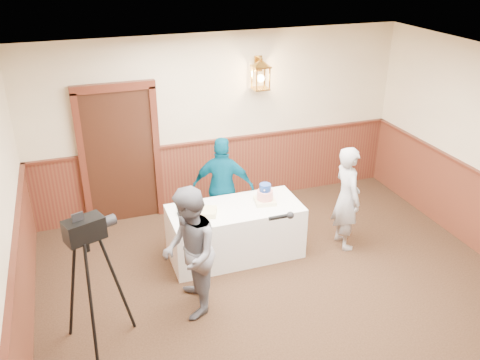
# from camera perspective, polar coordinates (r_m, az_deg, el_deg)

# --- Properties ---
(ground) EXTENTS (7.00, 7.00, 0.00)m
(ground) POSITION_cam_1_polar(r_m,az_deg,el_deg) (5.96, 8.51, -17.33)
(ground) COLOR black
(ground) RESTS_ON ground
(room_shell) EXTENTS (6.02, 7.02, 2.81)m
(room_shell) POSITION_cam_1_polar(r_m,az_deg,el_deg) (5.39, 6.85, -2.41)
(room_shell) COLOR beige
(room_shell) RESTS_ON ground
(display_table) EXTENTS (1.80, 0.80, 0.75)m
(display_table) POSITION_cam_1_polar(r_m,az_deg,el_deg) (7.04, -0.54, -5.78)
(display_table) COLOR white
(display_table) RESTS_ON ground
(tiered_cake) EXTENTS (0.31, 0.31, 0.28)m
(tiered_cake) POSITION_cam_1_polar(r_m,az_deg,el_deg) (6.93, 2.82, -1.74)
(tiered_cake) COLOR #FDF2BC
(tiered_cake) RESTS_ON display_table
(sheet_cake_yellow) EXTENTS (0.40, 0.36, 0.07)m
(sheet_cake_yellow) POSITION_cam_1_polar(r_m,az_deg,el_deg) (6.69, -4.10, -3.59)
(sheet_cake_yellow) COLOR #DDC784
(sheet_cake_yellow) RESTS_ON display_table
(sheet_cake_green) EXTENTS (0.33, 0.29, 0.07)m
(sheet_cake_green) POSITION_cam_1_polar(r_m,az_deg,el_deg) (6.75, -5.73, -3.36)
(sheet_cake_green) COLOR #8CC289
(sheet_cake_green) RESTS_ON display_table
(interviewer) EXTENTS (1.49, 0.87, 1.60)m
(interviewer) POSITION_cam_1_polar(r_m,az_deg,el_deg) (5.84, -5.69, -8.19)
(interviewer) COLOR slate
(interviewer) RESTS_ON ground
(baker) EXTENTS (0.39, 0.57, 1.52)m
(baker) POSITION_cam_1_polar(r_m,az_deg,el_deg) (7.23, 11.90, -1.97)
(baker) COLOR #9FA0A5
(baker) RESTS_ON ground
(assistant_p) EXTENTS (0.97, 0.70, 1.53)m
(assistant_p) POSITION_cam_1_polar(r_m,az_deg,el_deg) (7.36, -1.90, -0.85)
(assistant_p) COLOR #024661
(assistant_p) RESTS_ON ground
(tv_camera_rig) EXTENTS (0.61, 0.57, 1.57)m
(tv_camera_rig) POSITION_cam_1_polar(r_m,az_deg,el_deg) (5.62, -16.09, -11.91)
(tv_camera_rig) COLOR black
(tv_camera_rig) RESTS_ON ground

